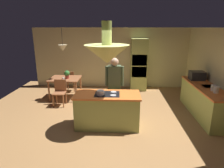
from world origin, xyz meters
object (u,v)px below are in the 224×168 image
object	(u,v)px
oven_tower	(139,65)
canister_sugar	(213,88)
dining_table	(65,81)
microwave_on_counter	(197,76)
kitchen_island	(107,110)
chair_by_back_wall	(70,80)
chair_facing_island	(60,91)
cooking_pot_on_cooktop	(100,93)
cup_on_table	(63,79)
person_at_island	(115,83)
potted_plant_on_table	(67,74)
canister_flour	(216,90)

from	to	relation	value
oven_tower	canister_sugar	distance (m)	3.35
dining_table	microwave_on_counter	bearing A→B (deg)	-7.27
dining_table	canister_sugar	xyz separation A→B (m)	(4.54, -1.72, 0.33)
kitchen_island	microwave_on_counter	bearing A→B (deg)	28.17
dining_table	chair_by_back_wall	size ratio (longest dim) A/B	1.26
kitchen_island	oven_tower	bearing A→B (deg)	71.26
chair_facing_island	cooking_pot_on_cooktop	world-z (taller)	cooking_pot_on_cooktop
oven_tower	canister_sugar	bearing A→B (deg)	-58.72
chair_facing_island	cup_on_table	size ratio (longest dim) A/B	9.67
kitchen_island	cup_on_table	world-z (taller)	kitchen_island
kitchen_island	cup_on_table	bearing A→B (deg)	132.14
kitchen_island	dining_table	distance (m)	2.71
cup_on_table	dining_table	bearing A→B (deg)	92.75
cup_on_table	person_at_island	bearing A→B (deg)	-32.83
dining_table	chair_facing_island	size ratio (longest dim) A/B	1.26
potted_plant_on_table	canister_flour	distance (m)	4.80
cup_on_table	canister_sugar	world-z (taller)	canister_sugar
cup_on_table	microwave_on_counter	distance (m)	4.55
kitchen_island	chair_by_back_wall	size ratio (longest dim) A/B	1.95
canister_flour	canister_sugar	bearing A→B (deg)	90.00
person_at_island	potted_plant_on_table	distance (m)	2.24
cup_on_table	canister_sugar	size ratio (longest dim) A/B	0.54
dining_table	canister_sugar	world-z (taller)	canister_sugar
cup_on_table	canister_flour	world-z (taller)	canister_flour
dining_table	kitchen_island	bearing A→B (deg)	-51.01
canister_sugar	microwave_on_counter	bearing A→B (deg)	90.00
person_at_island	canister_sugar	world-z (taller)	person_at_island
potted_plant_on_table	microwave_on_counter	world-z (taller)	microwave_on_counter
potted_plant_on_table	cooking_pot_on_cooktop	xyz separation A→B (m)	(1.44, -2.17, 0.06)
potted_plant_on_table	cup_on_table	size ratio (longest dim) A/B	3.33
chair_facing_island	canister_sugar	distance (m)	4.68
cup_on_table	cooking_pot_on_cooktop	size ratio (longest dim) A/B	0.50
microwave_on_counter	person_at_island	bearing A→B (deg)	-162.26
cooking_pot_on_cooktop	kitchen_island	bearing A→B (deg)	39.09
canister_sugar	microwave_on_counter	size ratio (longest dim) A/B	0.37
person_at_island	microwave_on_counter	distance (m)	2.80
dining_table	person_at_island	distance (m)	2.38
oven_tower	cooking_pot_on_cooktop	xyz separation A→B (m)	(-1.26, -3.37, -0.08)
canister_flour	canister_sugar	size ratio (longest dim) A/B	1.06
chair_by_back_wall	canister_sugar	size ratio (longest dim) A/B	5.17
chair_by_back_wall	oven_tower	bearing A→B (deg)	-170.78
cup_on_table	cooking_pot_on_cooktop	distance (m)	2.52
person_at_island	cooking_pot_on_cooktop	size ratio (longest dim) A/B	9.68
person_at_island	chair_by_back_wall	world-z (taller)	person_at_island
chair_facing_island	cooking_pot_on_cooktop	xyz separation A→B (m)	(1.54, -1.54, 0.48)
chair_facing_island	potted_plant_on_table	bearing A→B (deg)	80.67
chair_by_back_wall	canister_flour	distance (m)	5.25
canister_flour	cooking_pot_on_cooktop	world-z (taller)	canister_flour
person_at_island	canister_sugar	distance (m)	2.69
canister_sugar	microwave_on_counter	distance (m)	1.14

